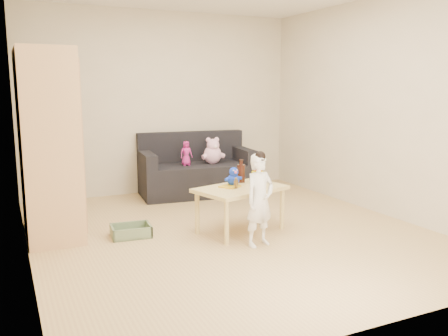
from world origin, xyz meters
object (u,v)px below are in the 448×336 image
wardrobe (48,144)px  play_table (240,209)px  sofa (197,179)px  toddler (260,202)px

wardrobe → play_table: 2.10m
wardrobe → sofa: (2.07, 1.09, -0.73)m
sofa → wardrobe: bearing=-146.5°
sofa → play_table: bearing=-91.6°
wardrobe → play_table: wardrobe is taller
wardrobe → sofa: wardrobe is taller
play_table → toddler: (-0.04, -0.48, 0.20)m
wardrobe → toddler: size_ratio=2.17×
play_table → toddler: 0.52m
sofa → toddler: bearing=-91.0°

